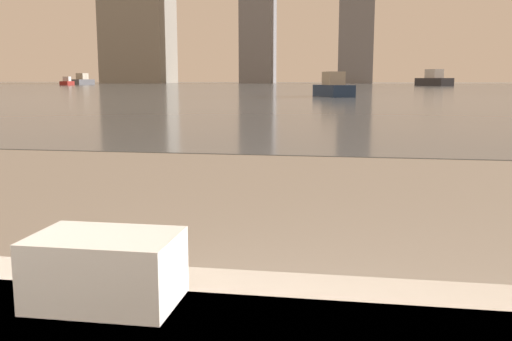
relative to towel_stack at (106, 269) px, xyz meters
name	(u,v)px	position (x,y,z in m)	size (l,w,h in m)	color
towel_stack	(106,269)	(0.00, 0.00, 0.00)	(0.24, 0.16, 0.12)	white
harbor_water	(349,87)	(0.03, 61.08, -0.62)	(180.00, 110.00, 0.01)	slate
harbor_boat_1	(333,88)	(-0.59, 29.60, -0.16)	(2.35, 3.64, 1.29)	navy
harbor_boat_2	(82,81)	(-40.54, 82.01, 0.00)	(1.94, 4.74, 1.74)	#4C4C51
harbor_boat_3	(434,80)	(10.79, 76.57, 0.13)	(4.42, 5.90, 2.12)	#2D2D33
harbor_boat_5	(67,82)	(-39.08, 74.38, -0.19)	(1.65, 3.37, 1.21)	maroon
skyline_tower_2	(357,14)	(0.85, 117.08, 12.90)	(6.60, 12.08, 27.06)	slate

